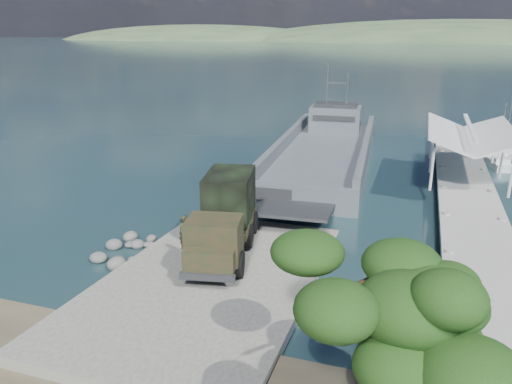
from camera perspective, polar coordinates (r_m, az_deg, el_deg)
name	(u,v)px	position (r m, az deg, el deg)	size (l,w,h in m)	color
ground	(220,276)	(26.70, -4.19, -9.54)	(1400.00, 1400.00, 0.00)	#1A363E
boat_ramp	(212,280)	(25.77, -5.06, -10.01)	(10.00, 18.00, 0.50)	#65665D
shoreline_rocks	(123,256)	(29.80, -15.00, -7.08)	(3.20, 5.60, 0.90)	#595A57
distant_headlands	(469,42)	(583.34, 23.21, 15.49)	(1000.00, 240.00, 48.00)	#324E31
pier	(465,175)	(42.13, 22.80, 1.85)	(6.40, 44.00, 6.10)	#AAABA1
landing_craft	(324,157)	(47.96, 7.78, 3.95)	(9.93, 32.55, 9.55)	#50575F
military_truck	(225,216)	(27.64, -3.57, -2.77)	(4.37, 9.15, 4.08)	black
soldier	(185,239)	(27.63, -8.10, -5.35)	(0.69, 0.46, 1.90)	#1E2F1A
sailboat_near	(498,163)	(52.49, 25.89, 3.00)	(2.32, 5.23, 6.16)	silver
sailboat_far	(503,154)	(56.38, 26.44, 3.91)	(3.50, 5.90, 6.92)	silver
overhang_tree	(379,299)	(15.07, 13.83, -11.74)	(6.87, 6.32, 6.23)	#302313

